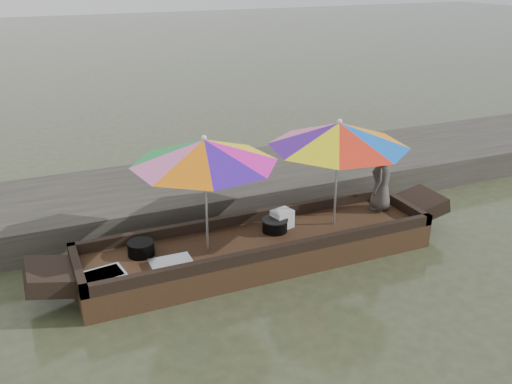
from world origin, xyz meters
name	(u,v)px	position (x,y,z in m)	size (l,w,h in m)	color
water	(259,261)	(0.00, 0.00, 0.00)	(80.00, 80.00, 0.00)	#343D24
dock	(207,190)	(0.00, 2.20, 0.25)	(22.00, 2.20, 0.50)	#2D2B26
boat_hull	(259,250)	(0.00, 0.00, 0.17)	(4.89, 1.20, 0.35)	black
cooking_pot	(141,248)	(-1.58, 0.19, 0.44)	(0.34, 0.34, 0.18)	black
tray_crayfish	(102,277)	(-2.14, -0.26, 0.39)	(0.52, 0.36, 0.09)	silver
tray_scallop	(171,264)	(-1.30, -0.25, 0.38)	(0.52, 0.36, 0.06)	silver
charcoal_grill	(275,226)	(0.30, 0.13, 0.43)	(0.35, 0.35, 0.17)	black
supply_bag	(282,219)	(0.45, 0.20, 0.48)	(0.28, 0.22, 0.26)	silver
vendor	(382,178)	(2.09, 0.18, 0.85)	(0.49, 0.32, 0.99)	#413B37
umbrella_bow	(206,194)	(-0.74, 0.00, 1.12)	(1.86, 1.86, 1.55)	yellow
umbrella_stern	(337,173)	(1.18, 0.00, 1.12)	(1.94, 1.94, 1.55)	green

